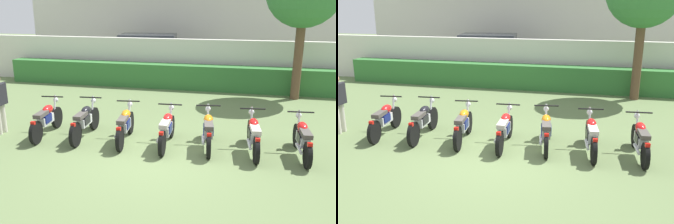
% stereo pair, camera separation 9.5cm
% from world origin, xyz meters
% --- Properties ---
extents(ground, '(60.00, 60.00, 0.00)m').
position_xyz_m(ground, '(0.00, 0.00, 0.00)').
color(ground, '#607547').
extents(compound_wall, '(20.81, 0.30, 1.93)m').
position_xyz_m(compound_wall, '(0.00, 7.81, 0.97)').
color(compound_wall, silver).
rests_on(compound_wall, ground).
extents(hedge_row, '(16.65, 0.70, 0.97)m').
position_xyz_m(hedge_row, '(0.00, 7.11, 0.49)').
color(hedge_row, '#337033').
rests_on(hedge_row, ground).
extents(parked_car, '(4.70, 2.54, 1.89)m').
position_xyz_m(parked_car, '(-3.02, 10.35, 0.94)').
color(parked_car, black).
rests_on(parked_car, ground).
extents(motorcycle_in_row_0, '(0.60, 1.88, 0.95)m').
position_xyz_m(motorcycle_in_row_0, '(-3.19, 0.78, 0.45)').
color(motorcycle_in_row_0, black).
rests_on(motorcycle_in_row_0, ground).
extents(motorcycle_in_row_1, '(0.60, 1.95, 0.97)m').
position_xyz_m(motorcycle_in_row_1, '(-2.15, 0.87, 0.45)').
color(motorcycle_in_row_1, black).
rests_on(motorcycle_in_row_1, ground).
extents(motorcycle_in_row_2, '(0.60, 1.85, 0.96)m').
position_xyz_m(motorcycle_in_row_2, '(-1.03, 0.81, 0.45)').
color(motorcycle_in_row_2, black).
rests_on(motorcycle_in_row_2, ground).
extents(motorcycle_in_row_3, '(0.60, 1.84, 0.95)m').
position_xyz_m(motorcycle_in_row_3, '(0.05, 0.76, 0.44)').
color(motorcycle_in_row_3, black).
rests_on(motorcycle_in_row_3, ground).
extents(motorcycle_in_row_4, '(0.60, 1.81, 0.95)m').
position_xyz_m(motorcycle_in_row_4, '(1.04, 0.87, 0.45)').
color(motorcycle_in_row_4, black).
rests_on(motorcycle_in_row_4, ground).
extents(motorcycle_in_row_5, '(0.60, 1.84, 0.95)m').
position_xyz_m(motorcycle_in_row_5, '(2.10, 0.81, 0.45)').
color(motorcycle_in_row_5, black).
rests_on(motorcycle_in_row_5, ground).
extents(motorcycle_in_row_6, '(0.60, 1.83, 0.94)m').
position_xyz_m(motorcycle_in_row_6, '(3.18, 0.81, 0.44)').
color(motorcycle_in_row_6, black).
rests_on(motorcycle_in_row_6, ground).
extents(inspector_person, '(0.22, 0.65, 1.58)m').
position_xyz_m(inspector_person, '(-4.47, 0.66, 0.92)').
color(inspector_person, beige).
rests_on(inspector_person, ground).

